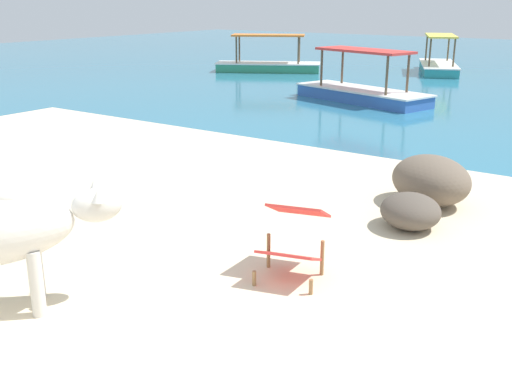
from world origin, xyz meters
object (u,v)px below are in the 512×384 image
at_px(boat_teal, 438,65).
at_px(deck_chair_far, 294,235).
at_px(boat_blue, 362,91).
at_px(boat_green, 268,64).

bearing_deg(boat_teal, deck_chair_far, -8.25).
height_order(boat_blue, boat_green, same).
relative_size(boat_blue, boat_green, 1.02).
height_order(boat_teal, boat_green, same).
height_order(boat_teal, boat_blue, same).
bearing_deg(boat_green, boat_teal, -176.20).
bearing_deg(boat_teal, boat_blue, -18.59).
distance_m(deck_chair_far, boat_teal, 17.53).
xyz_separation_m(deck_chair_far, boat_teal, (-4.39, 16.97, -0.13)).
bearing_deg(boat_blue, boat_teal, 111.05).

